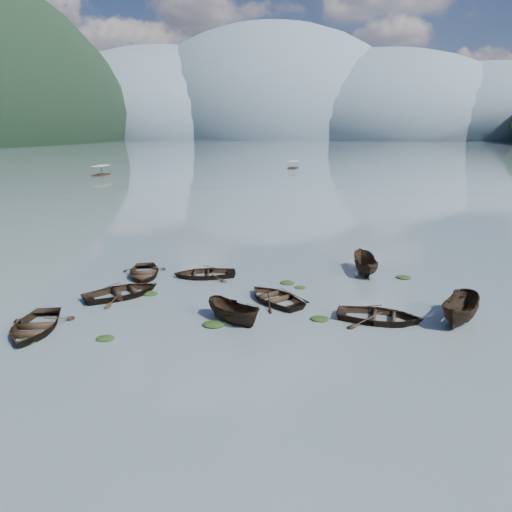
# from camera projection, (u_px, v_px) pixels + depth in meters

# --- Properties ---
(ground_plane) EXTENTS (2400.00, 2400.00, 0.00)m
(ground_plane) POSITION_uv_depth(u_px,v_px,m) (232.00, 358.00, 22.55)
(ground_plane) COLOR #4A585D
(haze_mtn_a) EXTENTS (520.00, 520.00, 280.00)m
(haze_mtn_a) POSITION_uv_depth(u_px,v_px,m) (172.00, 138.00, 912.25)
(haze_mtn_a) COLOR #475666
(haze_mtn_a) RESTS_ON ground
(haze_mtn_b) EXTENTS (520.00, 520.00, 340.00)m
(haze_mtn_b) POSITION_uv_depth(u_px,v_px,m) (271.00, 139.00, 892.72)
(haze_mtn_b) COLOR #475666
(haze_mtn_b) RESTS_ON ground
(haze_mtn_c) EXTENTS (520.00, 520.00, 260.00)m
(haze_mtn_c) POSITION_uv_depth(u_px,v_px,m) (375.00, 139.00, 873.19)
(haze_mtn_c) COLOR #475666
(haze_mtn_c) RESTS_ON ground
(haze_mtn_d) EXTENTS (520.00, 520.00, 220.00)m
(haze_mtn_d) POSITION_uv_depth(u_px,v_px,m) (473.00, 139.00, 855.61)
(haze_mtn_d) COLOR #475666
(haze_mtn_d) RESTS_ON ground
(rowboat_0) EXTENTS (4.55, 5.66, 1.04)m
(rowboat_0) POSITION_uv_depth(u_px,v_px,m) (35.00, 331.00, 25.55)
(rowboat_0) COLOR black
(rowboat_0) RESTS_ON ground
(rowboat_1) EXTENTS (6.25, 6.08, 1.06)m
(rowboat_1) POSITION_uv_depth(u_px,v_px,m) (122.00, 296.00, 31.03)
(rowboat_1) COLOR black
(rowboat_1) RESTS_ON ground
(rowboat_2) EXTENTS (4.07, 3.64, 1.54)m
(rowboat_2) POSITION_uv_depth(u_px,v_px,m) (234.00, 322.00, 26.82)
(rowboat_2) COLOR black
(rowboat_2) RESTS_ON ground
(rowboat_3) EXTENTS (5.68, 5.79, 0.98)m
(rowboat_3) POSITION_uv_depth(u_px,v_px,m) (275.00, 301.00, 30.16)
(rowboat_3) COLOR black
(rowboat_3) RESTS_ON ground
(rowboat_4) EXTENTS (5.57, 4.44, 1.03)m
(rowboat_4) POSITION_uv_depth(u_px,v_px,m) (379.00, 321.00, 26.96)
(rowboat_4) COLOR black
(rowboat_4) RESTS_ON ground
(rowboat_5) EXTENTS (3.84, 4.95, 1.81)m
(rowboat_5) POSITION_uv_depth(u_px,v_px,m) (460.00, 322.00, 26.84)
(rowboat_5) COLOR black
(rowboat_5) RESTS_ON ground
(rowboat_6) EXTENTS (4.74, 5.66, 1.01)m
(rowboat_6) POSITION_uv_depth(u_px,v_px,m) (144.00, 276.00, 35.36)
(rowboat_6) COLOR black
(rowboat_6) RESTS_ON ground
(rowboat_7) EXTENTS (5.37, 4.35, 0.98)m
(rowboat_7) POSITION_uv_depth(u_px,v_px,m) (205.00, 277.00, 35.24)
(rowboat_7) COLOR black
(rowboat_7) RESTS_ON ground
(rowboat_8) EXTENTS (1.86, 4.50, 1.71)m
(rowboat_8) POSITION_uv_depth(u_px,v_px,m) (364.00, 273.00, 36.17)
(rowboat_8) COLOR black
(rowboat_8) RESTS_ON ground
(weed_clump_0) EXTENTS (1.03, 0.84, 0.22)m
(weed_clump_0) POSITION_uv_depth(u_px,v_px,m) (27.00, 342.00, 24.21)
(weed_clump_0) COLOR black
(weed_clump_0) RESTS_ON ground
(weed_clump_1) EXTENTS (1.00, 0.80, 0.22)m
(weed_clump_1) POSITION_uv_depth(u_px,v_px,m) (105.00, 339.00, 24.59)
(weed_clump_1) COLOR black
(weed_clump_1) RESTS_ON ground
(weed_clump_2) EXTENTS (1.30, 1.04, 0.28)m
(weed_clump_2) POSITION_uv_depth(u_px,v_px,m) (214.00, 326.00, 26.33)
(weed_clump_2) COLOR black
(weed_clump_2) RESTS_ON ground
(weed_clump_3) EXTENTS (0.82, 0.69, 0.18)m
(weed_clump_3) POSITION_uv_depth(u_px,v_px,m) (300.00, 288.00, 32.74)
(weed_clump_3) COLOR black
(weed_clump_3) RESTS_ON ground
(weed_clump_4) EXTENTS (1.12, 0.89, 0.23)m
(weed_clump_4) POSITION_uv_depth(u_px,v_px,m) (319.00, 320.00, 27.17)
(weed_clump_4) COLOR black
(weed_clump_4) RESTS_ON ground
(weed_clump_5) EXTENTS (1.12, 0.90, 0.24)m
(weed_clump_5) POSITION_uv_depth(u_px,v_px,m) (150.00, 294.00, 31.42)
(weed_clump_5) COLOR black
(weed_clump_5) RESTS_ON ground
(weed_clump_6) EXTENTS (1.09, 0.91, 0.23)m
(weed_clump_6) POSITION_uv_depth(u_px,v_px,m) (287.00, 283.00, 33.71)
(weed_clump_6) COLOR black
(weed_clump_6) RESTS_ON ground
(weed_clump_7) EXTENTS (1.17, 0.94, 0.26)m
(weed_clump_7) POSITION_uv_depth(u_px,v_px,m) (404.00, 278.00, 34.91)
(weed_clump_7) COLOR black
(weed_clump_7) RESTS_ON ground
(pontoon_left) EXTENTS (2.85, 6.45, 2.44)m
(pontoon_left) POSITION_uv_depth(u_px,v_px,m) (102.00, 176.00, 118.97)
(pontoon_left) COLOR black
(pontoon_left) RESTS_ON ground
(pontoon_centre) EXTENTS (3.38, 5.97, 2.16)m
(pontoon_centre) POSITION_uv_depth(u_px,v_px,m) (293.00, 168.00, 143.15)
(pontoon_centre) COLOR black
(pontoon_centre) RESTS_ON ground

